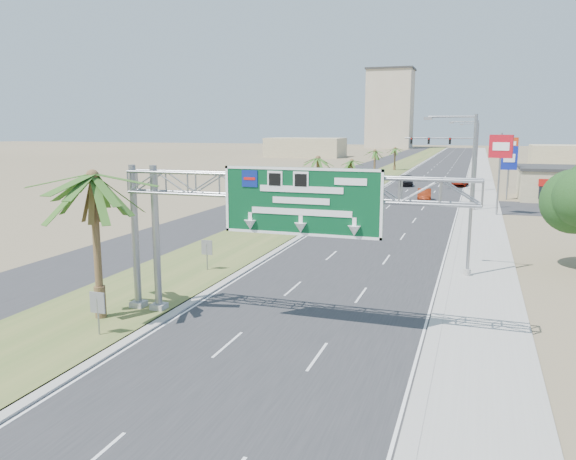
# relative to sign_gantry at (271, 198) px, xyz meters

# --- Properties ---
(ground) EXTENTS (600.00, 600.00, 0.00)m
(ground) POSITION_rel_sign_gantry_xyz_m (1.06, -9.93, -6.06)
(ground) COLOR #8C7A59
(ground) RESTS_ON ground
(road) EXTENTS (12.00, 300.00, 0.02)m
(road) POSITION_rel_sign_gantry_xyz_m (1.06, 100.07, -6.05)
(road) COLOR #28282B
(road) RESTS_ON ground
(sidewalk_right) EXTENTS (4.00, 300.00, 0.10)m
(sidewalk_right) POSITION_rel_sign_gantry_xyz_m (9.56, 100.07, -6.01)
(sidewalk_right) COLOR #9E9B93
(sidewalk_right) RESTS_ON ground
(median_grass) EXTENTS (7.00, 300.00, 0.12)m
(median_grass) POSITION_rel_sign_gantry_xyz_m (-8.94, 100.07, -6.00)
(median_grass) COLOR #49602A
(median_grass) RESTS_ON ground
(opposing_road) EXTENTS (8.00, 300.00, 0.02)m
(opposing_road) POSITION_rel_sign_gantry_xyz_m (-15.94, 100.07, -6.05)
(opposing_road) COLOR #28282B
(opposing_road) RESTS_ON ground
(sign_gantry) EXTENTS (16.75, 1.24, 7.50)m
(sign_gantry) POSITION_rel_sign_gantry_xyz_m (0.00, 0.00, 0.00)
(sign_gantry) COLOR gray
(sign_gantry) RESTS_ON ground
(palm_near) EXTENTS (5.70, 5.70, 8.35)m
(palm_near) POSITION_rel_sign_gantry_xyz_m (-8.14, -1.93, 0.87)
(palm_near) COLOR brown
(palm_near) RESTS_ON ground
(palm_row_b) EXTENTS (3.99, 3.99, 5.95)m
(palm_row_b) POSITION_rel_sign_gantry_xyz_m (-8.44, 22.07, -1.16)
(palm_row_b) COLOR brown
(palm_row_b) RESTS_ON ground
(palm_row_c) EXTENTS (3.99, 3.99, 6.75)m
(palm_row_c) POSITION_rel_sign_gantry_xyz_m (-8.44, 38.07, -0.39)
(palm_row_c) COLOR brown
(palm_row_c) RESTS_ON ground
(palm_row_d) EXTENTS (3.99, 3.99, 5.45)m
(palm_row_d) POSITION_rel_sign_gantry_xyz_m (-8.44, 56.07, -1.64)
(palm_row_d) COLOR brown
(palm_row_d) RESTS_ON ground
(palm_row_e) EXTENTS (3.99, 3.99, 6.15)m
(palm_row_e) POSITION_rel_sign_gantry_xyz_m (-8.44, 75.07, -0.97)
(palm_row_e) COLOR brown
(palm_row_e) RESTS_ON ground
(palm_row_f) EXTENTS (3.99, 3.99, 5.75)m
(palm_row_f) POSITION_rel_sign_gantry_xyz_m (-8.44, 100.07, -1.35)
(palm_row_f) COLOR brown
(palm_row_f) RESTS_ON ground
(streetlight_near) EXTENTS (3.27, 0.44, 10.00)m
(streetlight_near) POSITION_rel_sign_gantry_xyz_m (8.36, 12.07, -1.36)
(streetlight_near) COLOR gray
(streetlight_near) RESTS_ON ground
(streetlight_mid) EXTENTS (3.27, 0.44, 10.00)m
(streetlight_mid) POSITION_rel_sign_gantry_xyz_m (8.36, 42.07, -1.36)
(streetlight_mid) COLOR gray
(streetlight_mid) RESTS_ON ground
(streetlight_far) EXTENTS (3.27, 0.44, 10.00)m
(streetlight_far) POSITION_rel_sign_gantry_xyz_m (8.36, 78.07, -1.36)
(streetlight_far) COLOR gray
(streetlight_far) RESTS_ON ground
(signal_mast) EXTENTS (10.28, 0.71, 8.00)m
(signal_mast) POSITION_rel_sign_gantry_xyz_m (6.23, 62.05, -1.21)
(signal_mast) COLOR gray
(signal_mast) RESTS_ON ground
(median_signback_a) EXTENTS (0.75, 0.08, 2.08)m
(median_signback_a) POSITION_rel_sign_gantry_xyz_m (-6.74, -3.93, -4.61)
(median_signback_a) COLOR gray
(median_signback_a) RESTS_ON ground
(median_signback_b) EXTENTS (0.75, 0.08, 2.08)m
(median_signback_b) POSITION_rel_sign_gantry_xyz_m (-7.44, 8.07, -4.61)
(median_signback_b) COLOR gray
(median_signback_b) RESTS_ON ground
(tower_distant) EXTENTS (20.00, 16.00, 35.00)m
(tower_distant) POSITION_rel_sign_gantry_xyz_m (-30.94, 240.07, 11.44)
(tower_distant) COLOR tan
(tower_distant) RESTS_ON ground
(building_distant_left) EXTENTS (24.00, 14.00, 6.00)m
(building_distant_left) POSITION_rel_sign_gantry_xyz_m (-43.94, 150.07, -3.06)
(building_distant_left) COLOR tan
(building_distant_left) RESTS_ON ground
(building_distant_right) EXTENTS (20.00, 12.00, 5.00)m
(building_distant_right) POSITION_rel_sign_gantry_xyz_m (31.06, 130.07, -3.56)
(building_distant_right) COLOR tan
(building_distant_right) RESTS_ON ground
(car_left_lane) EXTENTS (1.73, 3.97, 1.33)m
(car_left_lane) POSITION_rel_sign_gantry_xyz_m (-4.14, 26.88, -5.39)
(car_left_lane) COLOR black
(car_left_lane) RESTS_ON ground
(car_mid_lane) EXTENTS (2.09, 4.92, 1.58)m
(car_mid_lane) POSITION_rel_sign_gantry_xyz_m (2.56, 48.93, -5.27)
(car_mid_lane) COLOR #661C09
(car_mid_lane) RESTS_ON ground
(car_right_lane) EXTENTS (2.63, 5.04, 1.36)m
(car_right_lane) POSITION_rel_sign_gantry_xyz_m (6.31, 69.21, -5.38)
(car_right_lane) COLOR gray
(car_right_lane) RESTS_ON ground
(car_far) EXTENTS (2.84, 5.59, 1.56)m
(car_far) POSITION_rel_sign_gantry_xyz_m (-2.01, 67.55, -5.28)
(car_far) COLOR black
(car_far) RESTS_ON ground
(pole_sign_red_near) EXTENTS (2.38, 0.99, 8.69)m
(pole_sign_red_near) POSITION_rel_sign_gantry_xyz_m (10.98, 39.14, 0.75)
(pole_sign_red_near) COLOR gray
(pole_sign_red_near) RESTS_ON ground
(pole_sign_blue) EXTENTS (2.02, 0.48, 7.10)m
(pole_sign_blue) POSITION_rel_sign_gantry_xyz_m (12.55, 53.51, -0.90)
(pole_sign_blue) COLOR gray
(pole_sign_blue) RESTS_ON ground
(pole_sign_red_far) EXTENTS (2.22, 0.69, 7.93)m
(pole_sign_red_far) POSITION_rel_sign_gantry_xyz_m (13.45, 70.41, 0.18)
(pole_sign_red_far) COLOR gray
(pole_sign_red_far) RESTS_ON ground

